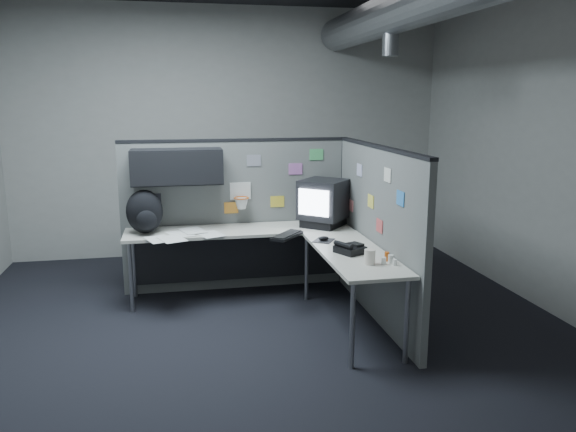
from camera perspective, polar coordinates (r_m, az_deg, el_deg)
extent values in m
cube|color=black|center=(5.09, -2.43, -11.86)|extent=(5.60, 5.60, 0.01)
cube|color=#9E9E99|center=(7.46, -5.92, 8.39)|extent=(5.60, 0.01, 3.20)
cube|color=#9E9E99|center=(1.99, 9.79, -1.20)|extent=(5.60, 0.01, 3.20)
cube|color=#9E9E99|center=(5.81, 26.08, 6.29)|extent=(0.01, 5.60, 3.20)
cylinder|color=slate|center=(5.83, 10.39, 17.15)|extent=(0.16, 0.16, 0.30)
cube|color=#5F615F|center=(6.07, -5.19, -0.01)|extent=(2.43, 0.06, 1.60)
cube|color=black|center=(5.96, -5.34, 7.69)|extent=(2.43, 0.07, 0.03)
cube|color=black|center=(6.30, 5.58, 0.43)|extent=(0.07, 0.07, 1.60)
cube|color=black|center=(5.75, -11.21, 4.96)|extent=(0.90, 0.35, 0.35)
cube|color=black|center=(5.57, -11.20, 4.75)|extent=(0.90, 0.02, 0.33)
cube|color=silver|center=(5.98, -4.87, 2.56)|extent=(0.22, 0.02, 0.18)
torus|color=#D85914|center=(5.91, -4.76, 1.84)|extent=(0.16, 0.16, 0.01)
cone|color=white|center=(5.92, -4.75, 1.27)|extent=(0.14, 0.14, 0.11)
cube|color=#26262D|center=(5.97, -13.48, 1.66)|extent=(0.15, 0.01, 0.12)
cube|color=gray|center=(5.96, -3.49, 5.65)|extent=(0.15, 0.01, 0.12)
cube|color=gold|center=(6.07, -1.10, 1.48)|extent=(0.15, 0.01, 0.12)
cube|color=#B266B2|center=(6.05, 0.76, 4.81)|extent=(0.15, 0.01, 0.12)
cube|color=#4CB266|center=(6.09, 2.90, 6.25)|extent=(0.15, 0.01, 0.12)
cube|color=orange|center=(6.01, -5.79, 0.84)|extent=(0.15, 0.01, 0.12)
cube|color=#5F615F|center=(5.30, 8.96, -1.86)|extent=(0.06, 2.23, 1.60)
cube|color=black|center=(5.17, 9.25, 6.96)|extent=(0.07, 2.23, 0.03)
cube|color=silver|center=(5.59, 7.27, 4.65)|extent=(0.01, 0.15, 0.12)
cube|color=#E5D84C|center=(5.30, 8.40, 1.49)|extent=(0.01, 0.15, 0.12)
cube|color=silver|center=(4.89, 10.07, 4.12)|extent=(0.01, 0.15, 0.12)
cube|color=#D87F7F|center=(5.89, 6.40, 1.09)|extent=(0.01, 0.15, 0.12)
cube|color=#337FCC|center=(4.63, 11.34, 1.77)|extent=(0.01, 0.15, 0.12)
cube|color=#CC4C4C|center=(5.11, 9.27, -1.00)|extent=(0.01, 0.15, 0.12)
cube|color=beige|center=(5.78, -4.98, -1.48)|extent=(2.30, 0.56, 0.03)
cube|color=beige|center=(4.95, 6.60, -3.77)|extent=(0.56, 1.55, 0.03)
cube|color=black|center=(6.07, -5.16, -3.90)|extent=(2.18, 0.02, 0.55)
cylinder|color=gray|center=(5.65, -15.67, -6.03)|extent=(0.04, 0.04, 0.70)
cylinder|color=gray|center=(6.07, -15.37, -4.77)|extent=(0.04, 0.04, 0.70)
cylinder|color=gray|center=(5.77, 1.88, -5.21)|extent=(0.04, 0.04, 0.70)
cylinder|color=gray|center=(4.37, 6.56, -10.99)|extent=(0.04, 0.04, 0.70)
cylinder|color=gray|center=(4.52, 11.96, -10.41)|extent=(0.04, 0.04, 0.70)
cube|color=black|center=(5.90, 3.61, -0.62)|extent=(0.54, 0.54, 0.08)
cube|color=black|center=(5.85, 3.64, 1.71)|extent=(0.60, 0.60, 0.41)
cube|color=#D1E0F9|center=(5.65, 2.61, 1.36)|extent=(0.26, 0.23, 0.26)
cube|color=black|center=(5.42, -0.10, -2.03)|extent=(0.37, 0.41, 0.03)
cube|color=black|center=(5.41, -0.10, -1.84)|extent=(0.33, 0.38, 0.01)
cube|color=black|center=(5.29, 3.64, -2.50)|extent=(0.25, 0.26, 0.01)
ellipsoid|color=black|center=(5.29, 3.64, -2.27)|extent=(0.11, 0.08, 0.04)
cube|color=black|center=(4.89, 6.32, -3.41)|extent=(0.28, 0.29, 0.06)
cylinder|color=black|center=(4.84, 5.65, -2.92)|extent=(0.13, 0.20, 0.04)
cube|color=black|center=(4.92, 6.90, -2.86)|extent=(0.14, 0.15, 0.02)
cylinder|color=silver|center=(4.65, 10.39, -4.31)|extent=(0.05, 0.05, 0.07)
cylinder|color=silver|center=(4.60, 9.70, -4.51)|extent=(0.05, 0.05, 0.06)
cylinder|color=silver|center=(4.59, 10.79, -4.66)|extent=(0.04, 0.04, 0.05)
cylinder|color=#D85914|center=(4.69, 10.00, -4.08)|extent=(0.05, 0.05, 0.08)
cylinder|color=silver|center=(4.58, 8.30, -4.14)|extent=(0.12, 0.12, 0.12)
cube|color=white|center=(5.58, -7.90, -1.84)|extent=(0.30, 0.36, 0.00)
cube|color=white|center=(5.63, -10.89, -1.81)|extent=(0.31, 0.36, 0.00)
cube|color=white|center=(5.45, -12.99, -2.31)|extent=(0.31, 0.36, 0.00)
cube|color=white|center=(5.72, -9.65, -1.46)|extent=(0.30, 0.36, 0.00)
cube|color=white|center=(5.41, -11.69, -2.30)|extent=(0.31, 0.36, 0.00)
ellipsoid|color=black|center=(5.72, -14.37, 0.44)|extent=(0.40, 0.32, 0.44)
ellipsoid|color=black|center=(5.58, -14.18, -0.44)|extent=(0.21, 0.14, 0.20)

